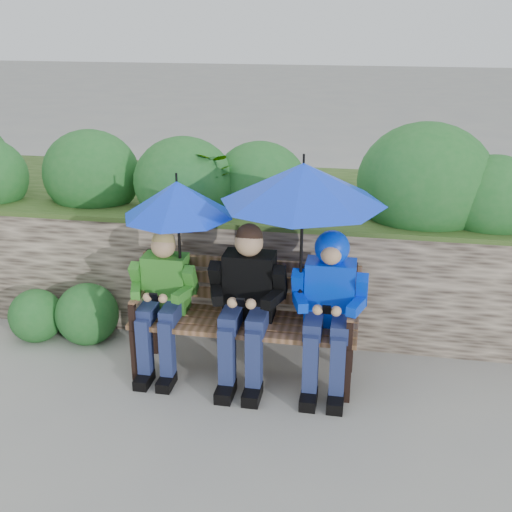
% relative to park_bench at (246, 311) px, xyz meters
% --- Properties ---
extents(ground, '(60.00, 60.00, 0.00)m').
position_rel_park_bench_xyz_m(ground, '(0.08, -0.09, -0.51)').
color(ground, gray).
rests_on(ground, ground).
extents(garden_backdrop, '(8.00, 2.88, 1.86)m').
position_rel_park_bench_xyz_m(garden_backdrop, '(0.00, 1.51, 0.11)').
color(garden_backdrop, '#392F28').
rests_on(garden_backdrop, ground).
extents(park_bench, '(1.69, 0.49, 0.89)m').
position_rel_park_bench_xyz_m(park_bench, '(0.00, 0.00, 0.00)').
color(park_bench, black).
rests_on(park_bench, ground).
extents(boy_left, '(0.49, 0.57, 1.11)m').
position_rel_park_bench_xyz_m(boy_left, '(-0.62, -0.08, 0.11)').
color(boy_left, '#25771F').
rests_on(boy_left, ground).
extents(boy_middle, '(0.56, 0.65, 1.19)m').
position_rel_park_bench_xyz_m(boy_middle, '(0.03, -0.09, 0.15)').
color(boy_middle, black).
rests_on(boy_middle, ground).
extents(boy_right, '(0.54, 0.65, 1.17)m').
position_rel_park_bench_xyz_m(boy_right, '(0.62, -0.07, 0.18)').
color(boy_right, '#0045C2').
rests_on(boy_right, ground).
extents(umbrella_left, '(0.81, 0.81, 0.87)m').
position_rel_park_bench_xyz_m(umbrella_left, '(-0.49, -0.01, 0.85)').
color(umbrella_left, '#0E38EE').
rests_on(umbrella_left, ground).
extents(umbrella_right, '(1.15, 1.15, 1.03)m').
position_rel_park_bench_xyz_m(umbrella_right, '(0.41, -0.07, 1.03)').
color(umbrella_right, '#0E38EE').
rests_on(umbrella_right, ground).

